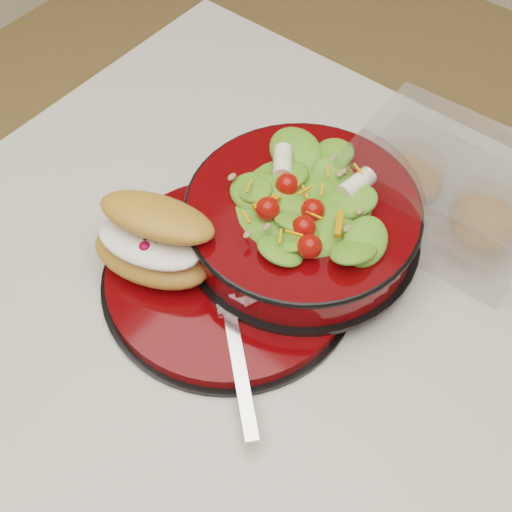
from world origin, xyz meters
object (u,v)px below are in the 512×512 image
Objects in this scene: dinner_plate at (230,276)px; croissant at (153,241)px; fork at (236,347)px; pastry_box at (448,191)px; salad_bowl at (303,212)px.

dinner_plate is 0.09m from croissant.
pastry_box reaches higher than fork.
salad_bowl is at bearing 70.91° from dinner_plate.
salad_bowl is 0.16m from croissant.
croissant is at bearing -129.49° from pastry_box.
salad_bowl is at bearing 36.99° from croissant.
fork is (0.03, -0.15, -0.04)m from salad_bowl.
croissant is 0.97× the size of fork.
salad_bowl is 1.79× the size of croissant.
dinner_plate is 1.06× the size of salad_bowl.
fork is (0.13, -0.03, -0.04)m from croissant.
fork is 0.68× the size of pastry_box.
fork is at bearing -77.15° from salad_bowl.
salad_bowl reaches higher than fork.
dinner_plate is 1.27× the size of pastry_box.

